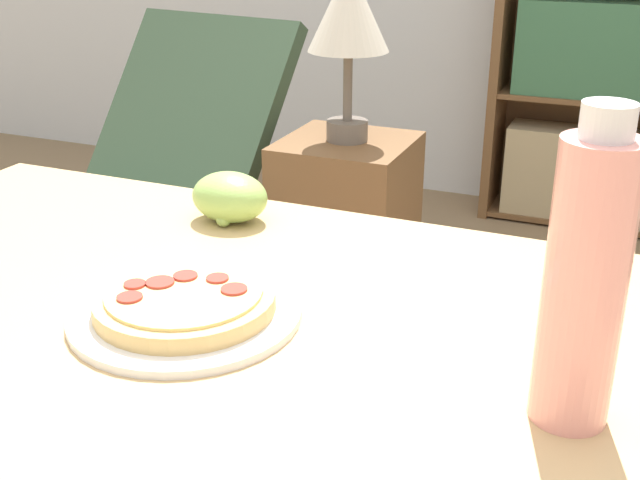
{
  "coord_description": "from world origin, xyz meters",
  "views": [
    {
      "loc": [
        0.34,
        -0.73,
        1.19
      ],
      "look_at": [
        -0.0,
        0.08,
        0.81
      ],
      "focal_mm": 45.0,
      "sensor_mm": 36.0,
      "label": 1
    }
  ],
  "objects": [
    {
      "name": "dining_table",
      "position": [
        -0.09,
        -0.12,
        0.66
      ],
      "size": [
        1.23,
        0.9,
        0.75
      ],
      "color": "tan",
      "rests_on": "ground_plane"
    },
    {
      "name": "pizza_on_plate",
      "position": [
        -0.11,
        -0.05,
        0.77
      ],
      "size": [
        0.26,
        0.26,
        0.04
      ],
      "color": "white",
      "rests_on": "dining_table"
    },
    {
      "name": "grape_bunch",
      "position": [
        -0.21,
        0.23,
        0.79
      ],
      "size": [
        0.12,
        0.09,
        0.07
      ],
      "color": "#93BC5B",
      "rests_on": "dining_table"
    },
    {
      "name": "drink_bottle",
      "position": [
        0.31,
        -0.08,
        0.89
      ],
      "size": [
        0.07,
        0.07,
        0.29
      ],
      "color": "pink",
      "rests_on": "dining_table"
    },
    {
      "name": "lounge_chair_near",
      "position": [
        -0.96,
        1.1,
        0.29
      ],
      "size": [
        0.69,
        0.84,
        0.88
      ],
      "rotation": [
        0.0,
        0.0,
        -0.16
      ],
      "color": "slate",
      "rests_on": "ground_plane"
    },
    {
      "name": "bookshelf",
      "position": [
        0.12,
        2.46,
        0.71
      ],
      "size": [
        0.75,
        0.27,
        1.49
      ],
      "color": "brown",
      "rests_on": "ground_plane"
    },
    {
      "name": "side_table",
      "position": [
        -0.4,
        1.21,
        0.3
      ],
      "size": [
        0.34,
        0.34,
        0.6
      ],
      "color": "brown",
      "rests_on": "ground_plane"
    },
    {
      "name": "table_lamp",
      "position": [
        -0.4,
        1.21,
        0.92
      ],
      "size": [
        0.21,
        0.21,
        0.45
      ],
      "color": "#665B51",
      "rests_on": "side_table"
    }
  ]
}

